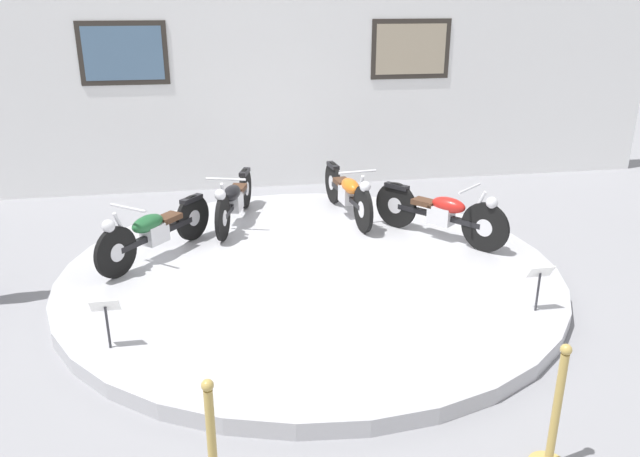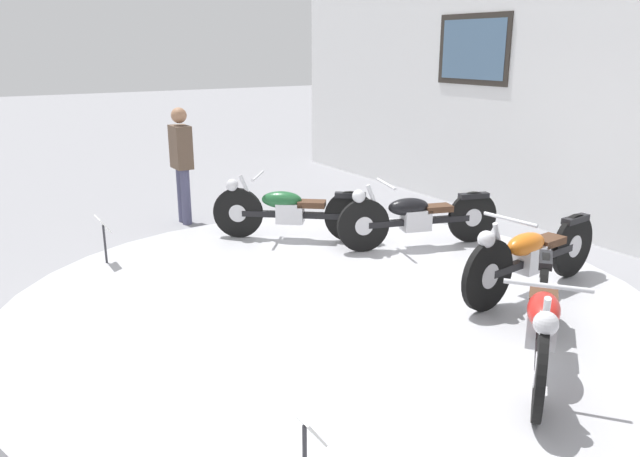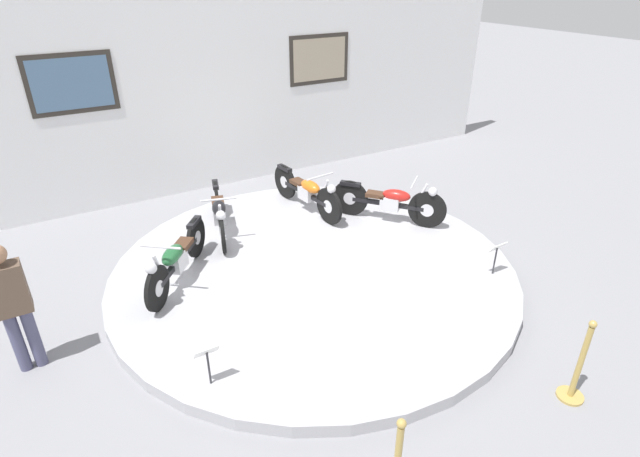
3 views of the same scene
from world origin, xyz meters
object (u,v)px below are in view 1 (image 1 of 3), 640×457
motorcycle_green (154,230)px  stanchion_post_right_of_entry (554,428)px  motorcycle_black (234,199)px  motorcycle_red (441,212)px  info_placard_front_centre (540,278)px  motorcycle_orange (348,192)px  info_placard_front_left (106,312)px

motorcycle_green → stanchion_post_right_of_entry: size_ratio=1.52×
motorcycle_black → stanchion_post_right_of_entry: size_ratio=1.85×
motorcycle_red → info_placard_front_centre: (0.28, -2.09, -0.02)m
info_placard_front_centre → stanchion_post_right_of_entry: bearing=-115.2°
info_placard_front_centre → motorcycle_red: bearing=97.5°
motorcycle_red → info_placard_front_centre: size_ratio=3.08×
motorcycle_green → motorcycle_red: (3.68, 0.00, 0.01)m
motorcycle_black → motorcycle_orange: motorcycle_orange is taller
motorcycle_black → info_placard_front_centre: (2.94, -3.17, -0.00)m
motorcycle_orange → stanchion_post_right_of_entry: stanchion_post_right_of_entry is taller
motorcycle_green → motorcycle_black: same height
motorcycle_red → info_placard_front_centre: 2.11m
info_placard_front_left → motorcycle_black: bearing=67.9°
motorcycle_orange → motorcycle_red: bearing=-46.6°
motorcycle_orange → info_placard_front_centre: size_ratio=3.88×
motorcycle_orange → motorcycle_green: bearing=-157.8°
motorcycle_black → motorcycle_orange: (1.64, 0.00, 0.02)m
motorcycle_black → stanchion_post_right_of_entry: bearing=-68.6°
motorcycle_green → motorcycle_black: (1.02, 1.08, -0.00)m
motorcycle_green → stanchion_post_right_of_entry: (3.03, -4.06, -0.19)m
motorcycle_black → info_placard_front_left: (-1.29, -3.17, -0.00)m
info_placard_front_centre → motorcycle_green: bearing=152.1°
motorcycle_black → info_placard_front_centre: size_ratio=3.70×
motorcycle_orange → stanchion_post_right_of_entry: (0.37, -5.15, -0.21)m
info_placard_front_left → info_placard_front_centre: size_ratio=1.00×
motorcycle_green → motorcycle_black: 1.48m
motorcycle_black → motorcycle_green: bearing=-133.2°
info_placard_front_left → motorcycle_red: bearing=27.9°
motorcycle_red → info_placard_front_centre: bearing=-82.5°
stanchion_post_right_of_entry → info_placard_front_centre: bearing=64.8°
info_placard_front_centre → stanchion_post_right_of_entry: size_ratio=0.50×
motorcycle_orange → motorcycle_black: bearing=-180.0°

